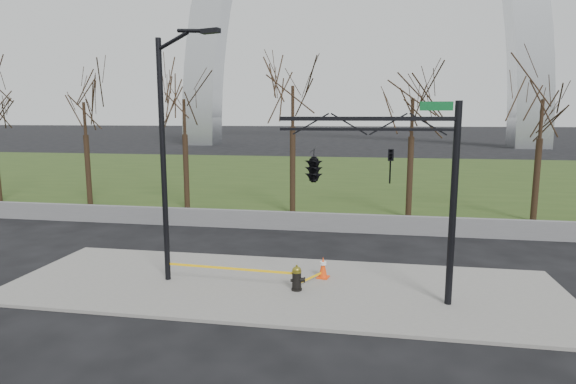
% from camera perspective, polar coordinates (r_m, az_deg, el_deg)
% --- Properties ---
extents(ground, '(500.00, 500.00, 0.00)m').
position_cam_1_polar(ground, '(15.88, -0.75, -11.44)').
color(ground, black).
rests_on(ground, ground).
extents(sidewalk, '(18.00, 6.00, 0.10)m').
position_cam_1_polar(sidewalk, '(15.86, -0.75, -11.27)').
color(sidewalk, slate).
rests_on(sidewalk, ground).
extents(grass_strip, '(120.00, 40.00, 0.06)m').
position_cam_1_polar(grass_strip, '(45.04, 6.33, 1.99)').
color(grass_strip, '#283E16').
rests_on(grass_strip, ground).
extents(guardrail, '(60.00, 0.30, 0.90)m').
position_cam_1_polar(guardrail, '(23.35, 2.89, -3.58)').
color(guardrail, '#59595B').
rests_on(guardrail, ground).
extents(tree_row, '(36.35, 4.00, 7.90)m').
position_cam_1_polar(tree_row, '(27.72, -6.01, 5.70)').
color(tree_row, black).
rests_on(tree_row, ground).
extents(fire_hydrant, '(0.52, 0.34, 0.84)m').
position_cam_1_polar(fire_hydrant, '(15.28, 1.10, -10.35)').
color(fire_hydrant, black).
rests_on(fire_hydrant, sidewalk).
extents(traffic_cone, '(0.45, 0.45, 0.74)m').
position_cam_1_polar(traffic_cone, '(16.44, 4.23, -9.01)').
color(traffic_cone, '#F5410C').
rests_on(traffic_cone, sidewalk).
extents(street_light, '(2.33, 0.86, 8.21)m').
position_cam_1_polar(street_light, '(15.83, -14.22, 5.65)').
color(street_light, black).
rests_on(street_light, ground).
extents(traffic_signal_mast, '(5.10, 2.50, 6.00)m').
position_cam_1_polar(traffic_signal_mast, '(13.89, 6.27, 3.16)').
color(traffic_signal_mast, black).
rests_on(traffic_signal_mast, ground).
extents(caution_tape, '(5.17, 1.32, 0.43)m').
position_cam_1_polar(caution_tape, '(15.80, -4.56, -9.42)').
color(caution_tape, yellow).
rests_on(caution_tape, ground).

